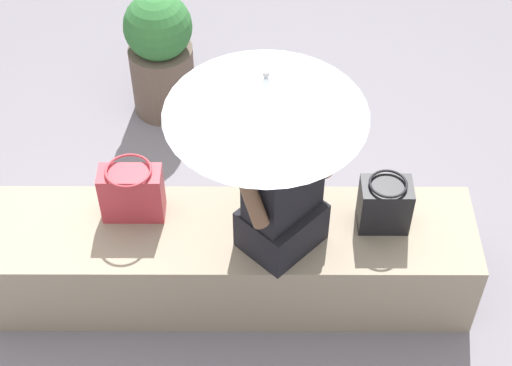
# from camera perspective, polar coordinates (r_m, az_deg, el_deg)

# --- Properties ---
(ground_plane) EXTENTS (14.00, 14.00, 0.00)m
(ground_plane) POSITION_cam_1_polar(r_m,az_deg,el_deg) (4.18, -1.60, -7.25)
(ground_plane) COLOR slate
(stone_bench) EXTENTS (2.31, 0.54, 0.46)m
(stone_bench) POSITION_cam_1_polar(r_m,az_deg,el_deg) (4.00, -1.66, -5.31)
(stone_bench) COLOR gray
(stone_bench) RESTS_ON ground
(person_seated) EXTENTS (0.47, 0.47, 0.90)m
(person_seated) POSITION_cam_1_polar(r_m,az_deg,el_deg) (3.48, 1.90, -0.02)
(person_seated) COLOR black
(person_seated) RESTS_ON stone_bench
(parasol) EXTENTS (0.81, 0.81, 1.01)m
(parasol) POSITION_cam_1_polar(r_m,az_deg,el_deg) (3.13, 0.70, 6.12)
(parasol) COLOR #B7B7BC
(parasol) RESTS_ON stone_bench
(handbag_black) EXTENTS (0.29, 0.21, 0.30)m
(handbag_black) POSITION_cam_1_polar(r_m,az_deg,el_deg) (3.82, -8.67, -0.65)
(handbag_black) COLOR #B2333D
(handbag_black) RESTS_ON stone_bench
(tote_bag_canvas) EXTENTS (0.23, 0.18, 0.28)m
(tote_bag_canvas) POSITION_cam_1_polar(r_m,az_deg,el_deg) (3.79, 8.99, -1.47)
(tote_bag_canvas) COLOR black
(tote_bag_canvas) RESTS_ON stone_bench
(planter_near) EXTENTS (0.40, 0.40, 0.80)m
(planter_near) POSITION_cam_1_polar(r_m,az_deg,el_deg) (4.89, -6.69, 8.99)
(planter_near) COLOR brown
(planter_near) RESTS_ON ground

